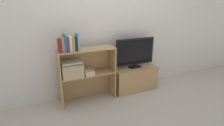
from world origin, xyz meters
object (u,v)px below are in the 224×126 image
at_px(book_mustard, 73,44).
at_px(laptop, 71,62).
at_px(tv_stand, 134,78).
at_px(book_ivory, 70,44).
at_px(book_maroon, 60,46).
at_px(book_charcoal, 75,44).
at_px(book_teal, 65,43).
at_px(tv, 135,52).
at_px(storage_basket_left, 72,69).
at_px(magazine_stack, 88,72).
at_px(book_plum, 67,45).
at_px(book_tan, 63,44).
at_px(book_skyblue, 78,42).

height_order(book_mustard, laptop, book_mustard).
height_order(tv_stand, book_ivory, book_ivory).
distance_m(book_maroon, book_charcoal, 0.22).
bearing_deg(laptop, book_ivory, -92.13).
bearing_deg(book_charcoal, book_teal, 180.00).
xyz_separation_m(tv, book_maroon, (-1.31, -0.09, 0.26)).
height_order(storage_basket_left, magazine_stack, storage_basket_left).
distance_m(book_mustard, book_charcoal, 0.03).
distance_m(book_plum, book_mustard, 0.08).
bearing_deg(book_maroon, book_tan, 0.00).
xyz_separation_m(book_maroon, storage_basket_left, (0.15, 0.03, -0.38)).
xyz_separation_m(tv_stand, magazine_stack, (-0.90, -0.06, 0.30)).
bearing_deg(book_skyblue, book_mustard, 180.00).
relative_size(book_teal, book_ivory, 1.16).
height_order(book_plum, magazine_stack, book_plum).
distance_m(book_plum, book_ivory, 0.04).
distance_m(tv, book_teal, 1.27).
bearing_deg(book_mustard, tv_stand, 4.42).
height_order(book_skyblue, storage_basket_left, book_skyblue).
xyz_separation_m(tv_stand, book_tan, (-1.27, -0.09, 0.78)).
xyz_separation_m(book_ivory, book_mustard, (0.04, 0.00, -0.00)).
bearing_deg(tv, magazine_stack, -176.44).
xyz_separation_m(book_teal, book_plum, (0.03, 0.00, -0.03)).
bearing_deg(book_charcoal, magazine_stack, 8.95).
height_order(book_tan, magazine_stack, book_tan).
height_order(tv, book_charcoal, book_charcoal).
relative_size(book_plum, storage_basket_left, 0.61).
relative_size(book_skyblue, magazine_stack, 1.04).
bearing_deg(book_plum, magazine_stack, 5.54).
height_order(book_teal, book_mustard, book_teal).
xyz_separation_m(storage_basket_left, laptop, (0.00, -0.00, 0.11)).
relative_size(tv_stand, book_skyblue, 3.24).
xyz_separation_m(book_plum, book_skyblue, (0.15, 0.00, 0.03)).
bearing_deg(laptop, storage_basket_left, 165.96).
xyz_separation_m(laptop, magazine_stack, (0.26, -0.00, -0.19)).
distance_m(book_teal, laptop, 0.32).
relative_size(book_mustard, laptop, 0.69).
bearing_deg(book_skyblue, book_ivory, 180.00).
height_order(book_mustard, storage_basket_left, book_mustard).
relative_size(book_maroon, magazine_stack, 0.77).
xyz_separation_m(book_maroon, book_ivory, (0.15, 0.00, 0.01)).
relative_size(tv_stand, book_mustard, 3.97).
relative_size(book_maroon, storage_basket_left, 0.58).
bearing_deg(book_charcoal, book_ivory, 180.00).
height_order(book_tan, laptop, book_tan).
height_order(book_plum, book_mustard, book_mustard).
relative_size(book_tan, laptop, 0.73).
xyz_separation_m(book_ivory, magazine_stack, (0.26, 0.03, -0.48)).
bearing_deg(tv_stand, book_maroon, -176.21).
xyz_separation_m(book_maroon, laptop, (0.15, 0.03, -0.28)).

